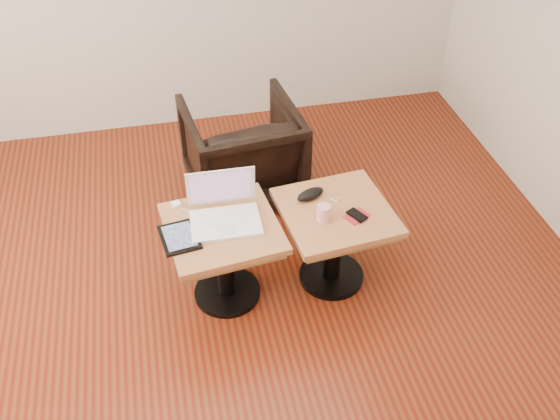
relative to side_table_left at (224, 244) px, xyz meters
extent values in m
cube|color=#56150A|center=(-0.15, -0.36, -0.39)|extent=(4.50, 4.50, 0.01)
cylinder|color=black|center=(0.00, 0.00, -0.37)|extent=(0.37, 0.37, 0.03)
cylinder|color=black|center=(0.00, 0.00, -0.13)|extent=(0.09, 0.09, 0.45)
cube|color=brown|center=(0.00, 0.00, 0.07)|extent=(0.58, 0.58, 0.04)
cube|color=olive|center=(0.00, 0.00, 0.11)|extent=(0.63, 0.63, 0.04)
cylinder|color=black|center=(0.61, 0.00, -0.37)|extent=(0.37, 0.37, 0.03)
cylinder|color=black|center=(0.61, 0.00, -0.13)|extent=(0.09, 0.09, 0.45)
cube|color=brown|center=(0.61, 0.00, 0.07)|extent=(0.57, 0.57, 0.04)
cube|color=olive|center=(0.61, 0.00, 0.11)|extent=(0.62, 0.62, 0.04)
cube|color=white|center=(0.02, 0.00, 0.14)|extent=(0.36, 0.26, 0.02)
cube|color=silver|center=(0.02, 0.04, 0.15)|extent=(0.30, 0.13, 0.00)
cube|color=silver|center=(0.02, -0.07, 0.15)|extent=(0.10, 0.07, 0.00)
cube|color=white|center=(0.02, 0.15, 0.27)|extent=(0.36, 0.05, 0.24)
cube|color=#9D3B36|center=(0.02, 0.15, 0.27)|extent=(0.32, 0.04, 0.20)
cube|color=black|center=(-0.22, -0.05, 0.14)|extent=(0.21, 0.25, 0.02)
cube|color=#191E38|center=(-0.22, -0.05, 0.15)|extent=(0.17, 0.21, 0.00)
cube|color=white|center=(-0.22, 0.20, 0.14)|extent=(0.06, 0.06, 0.03)
ellipsoid|color=black|center=(0.50, 0.12, 0.16)|extent=(0.18, 0.13, 0.05)
cylinder|color=#F25471|center=(0.52, -0.07, 0.17)|extent=(0.08, 0.08, 0.09)
sphere|color=white|center=(0.63, 0.06, 0.14)|extent=(0.01, 0.01, 0.01)
sphere|color=white|center=(0.65, 0.07, 0.14)|extent=(0.01, 0.01, 0.01)
sphere|color=white|center=(0.61, 0.08, 0.14)|extent=(0.01, 0.01, 0.01)
cylinder|color=white|center=(0.63, 0.06, 0.13)|extent=(0.07, 0.04, 0.00)
cube|color=maroon|center=(0.70, -0.08, 0.13)|extent=(0.15, 0.13, 0.01)
cube|color=black|center=(0.70, -0.08, 0.14)|extent=(0.10, 0.12, 0.01)
imported|color=black|center=(0.26, 0.91, -0.06)|extent=(0.77, 0.79, 0.65)
camera|label=1|loc=(-0.23, -2.40, 2.26)|focal=40.00mm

